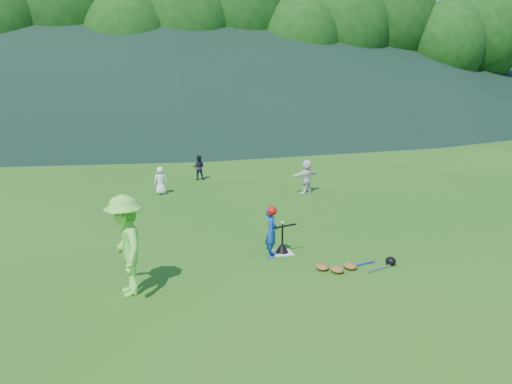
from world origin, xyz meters
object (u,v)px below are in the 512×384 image
home_plate (282,253)px  fielder_b (199,167)px  batter_child (271,232)px  batting_tee (282,248)px  fielder_d (307,176)px  fielder_a (161,181)px  equipment_pile (350,266)px  adult_coach (126,246)px

home_plate → fielder_b: (-0.73, 8.94, 0.48)m
batter_child → fielder_b: batter_child is taller
fielder_b → batting_tee: size_ratio=1.46×
home_plate → fielder_d: size_ratio=0.38×
fielder_a → fielder_d: fielder_d is taller
home_plate → fielder_a: bearing=109.3°
equipment_pile → fielder_a: bearing=113.5°
fielder_a → batting_tee: 7.15m
adult_coach → fielder_a: (1.13, 8.16, -0.47)m
home_plate → batter_child: (-0.31, -0.15, 0.57)m
fielder_d → batting_tee: (-2.64, -5.71, -0.46)m
adult_coach → fielder_b: 10.73m
home_plate → fielder_a: 7.16m
batter_child → equipment_pile: size_ratio=0.65×
home_plate → fielder_d: fielder_d is taller
batting_tee → equipment_pile: (1.13, -1.30, -0.06)m
home_plate → batting_tee: 0.12m
home_plate → fielder_a: (-2.36, 6.74, 0.48)m
home_plate → batting_tee: (0.00, 0.00, 0.12)m
home_plate → fielder_b: 8.99m
fielder_a → batting_tee: fielder_a is taller
batting_tee → fielder_a: bearing=109.3°
adult_coach → equipment_pile: 4.71m
adult_coach → fielder_d: (6.13, 7.12, -0.37)m
fielder_a → equipment_pile: (3.49, -8.04, -0.42)m
fielder_b → batting_tee: (0.73, -8.94, -0.37)m
home_plate → batter_child: 0.67m
home_plate → batting_tee: size_ratio=0.66×
home_plate → equipment_pile: 1.72m
batting_tee → home_plate: bearing=0.0°
fielder_a → fielder_d: size_ratio=0.82×
fielder_a → batting_tee: size_ratio=1.43×
batter_child → fielder_b: 9.10m
equipment_pile → fielder_b: bearing=100.3°
fielder_a → batting_tee: (2.36, -6.74, -0.36)m
home_plate → fielder_b: bearing=94.7°
home_plate → adult_coach: bearing=-157.9°
fielder_d → fielder_a: bearing=-34.1°
home_plate → fielder_a: size_ratio=0.46×
adult_coach → fielder_d: bearing=130.8°
adult_coach → batting_tee: size_ratio=2.82×
fielder_d → batting_tee: bearing=42.7°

